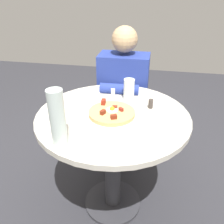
{
  "coord_description": "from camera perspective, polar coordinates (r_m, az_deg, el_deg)",
  "views": [
    {
      "loc": [
        -0.21,
        1.15,
        1.4
      ],
      "look_at": [
        0.0,
        0.02,
        0.76
      ],
      "focal_mm": 37.71,
      "sensor_mm": 36.0,
      "label": 1
    }
  ],
  "objects": [
    {
      "name": "salt_shaker",
      "position": [
        1.57,
        0.25,
        4.99
      ],
      "size": [
        0.03,
        0.03,
        0.05
      ],
      "primitive_type": "cylinder",
      "color": "white",
      "rests_on": "dining_table"
    },
    {
      "name": "person_seated",
      "position": [
        1.95,
        2.66,
        1.66
      ],
      "size": [
        0.38,
        0.46,
        1.14
      ],
      "color": "#2D2D33",
      "rests_on": "ground_plane"
    },
    {
      "name": "water_glass",
      "position": [
        1.48,
        4.13,
        5.42
      ],
      "size": [
        0.07,
        0.07,
        0.14
      ],
      "primitive_type": "cylinder",
      "color": "silver",
      "rests_on": "dining_table"
    },
    {
      "name": "dining_table",
      "position": [
        1.44,
        0.2,
        -6.54
      ],
      "size": [
        0.88,
        0.88,
        0.74
      ],
      "color": "beige",
      "rests_on": "ground_plane"
    },
    {
      "name": "ground_plane",
      "position": [
        1.83,
        0.17,
        -21.1
      ],
      "size": [
        6.0,
        6.0,
        0.0
      ],
      "primitive_type": "plane",
      "color": "#2D2D33"
    },
    {
      "name": "fork",
      "position": [
        1.36,
        12.79,
        -0.54
      ],
      "size": [
        0.15,
        0.12,
        0.0
      ],
      "primitive_type": "cube",
      "rotation": [
        0.0,
        0.0,
        0.67
      ],
      "color": "silver",
      "rests_on": "napkin"
    },
    {
      "name": "breakfast_pizza",
      "position": [
        1.31,
        -0.23,
        -0.13
      ],
      "size": [
        0.26,
        0.26,
        0.05
      ],
      "color": "tan",
      "rests_on": "pizza_plate"
    },
    {
      "name": "water_bottle",
      "position": [
        1.07,
        -13.09,
        -1.37
      ],
      "size": [
        0.07,
        0.07,
        0.27
      ],
      "primitive_type": "cylinder",
      "color": "silver",
      "rests_on": "dining_table"
    },
    {
      "name": "pizza_plate",
      "position": [
        1.31,
        -0.22,
        -0.86
      ],
      "size": [
        0.29,
        0.29,
        0.01
      ],
      "primitive_type": "cylinder",
      "color": "silver",
      "rests_on": "dining_table"
    },
    {
      "name": "napkin",
      "position": [
        1.35,
        13.24,
        -1.04
      ],
      "size": [
        0.22,
        0.22,
        0.0
      ],
      "primitive_type": "cube",
      "rotation": [
        0.0,
        0.0,
        0.67
      ],
      "color": "white",
      "rests_on": "dining_table"
    },
    {
      "name": "pepper_shaker",
      "position": [
        1.41,
        9.36,
        1.98
      ],
      "size": [
        0.03,
        0.03,
        0.06
      ],
      "primitive_type": "cylinder",
      "color": "#3F3833",
      "rests_on": "dining_table"
    },
    {
      "name": "knife",
      "position": [
        1.34,
        13.75,
        -1.22
      ],
      "size": [
        0.15,
        0.12,
        0.0
      ],
      "primitive_type": "cube",
      "rotation": [
        0.0,
        0.0,
        0.67
      ],
      "color": "silver",
      "rests_on": "napkin"
    },
    {
      "name": "bread_plate",
      "position": [
        1.59,
        -6.12,
        4.47
      ],
      "size": [
        0.18,
        0.18,
        0.01
      ],
      "primitive_type": "cylinder",
      "color": "white",
      "rests_on": "dining_table"
    }
  ]
}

